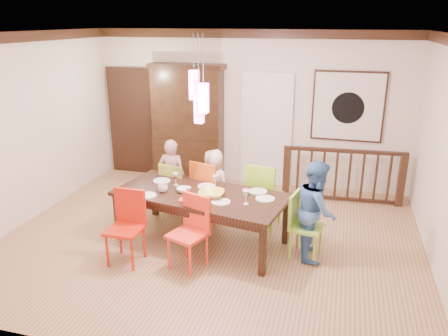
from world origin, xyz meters
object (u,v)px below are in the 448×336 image
(chair_end_right, at_px, (307,222))
(balustrade, at_px, (343,175))
(china_hutch, at_px, (188,124))
(dining_table, at_px, (201,198))
(person_end_right, at_px, (316,210))
(person_far_left, at_px, (172,177))
(chair_far_left, at_px, (178,186))
(person_far_mid, at_px, (214,184))

(chair_end_right, xyz_separation_m, balustrade, (0.43, 2.10, -0.01))
(balustrade, bearing_deg, china_hutch, 169.72)
(dining_table, distance_m, person_end_right, 1.60)
(person_far_left, bearing_deg, balustrade, -154.46)
(china_hutch, bearing_deg, balustrade, -6.65)
(chair_end_right, height_order, person_end_right, person_end_right)
(person_far_left, bearing_deg, dining_table, 133.82)
(chair_end_right, xyz_separation_m, person_far_left, (-2.26, 0.87, 0.11))
(balustrade, distance_m, person_far_left, 2.96)
(chair_far_left, relative_size, balustrade, 0.45)
(chair_end_right, bearing_deg, person_end_right, -48.63)
(china_hutch, distance_m, person_far_mid, 1.96)
(balustrade, bearing_deg, person_end_right, -102.59)
(chair_far_left, bearing_deg, person_end_right, 174.42)
(chair_far_left, distance_m, person_end_right, 2.34)
(dining_table, relative_size, person_far_mid, 2.23)
(person_end_right, bearing_deg, person_far_left, 62.98)
(dining_table, relative_size, person_end_right, 1.89)
(chair_end_right, height_order, china_hutch, china_hutch)
(balustrade, bearing_deg, person_far_left, -159.12)
(balustrade, bearing_deg, chair_end_right, -105.11)
(china_hutch, relative_size, person_far_mid, 1.99)
(chair_far_left, distance_m, person_far_left, 0.20)
(chair_far_left, height_order, balustrade, balustrade)
(china_hutch, height_order, person_far_left, china_hutch)
(dining_table, bearing_deg, person_far_mid, 103.82)
(chair_far_left, height_order, chair_end_right, chair_far_left)
(chair_end_right, relative_size, person_end_right, 0.67)
(chair_far_left, height_order, china_hutch, china_hutch)
(chair_far_left, distance_m, person_far_mid, 0.59)
(person_far_mid, distance_m, person_end_right, 1.83)
(chair_far_left, height_order, person_end_right, person_end_right)
(chair_end_right, xyz_separation_m, china_hutch, (-2.54, 2.44, 0.63))
(person_end_right, bearing_deg, chair_far_left, 64.59)
(chair_end_right, distance_m, person_far_mid, 1.77)
(balustrade, xyz_separation_m, person_end_right, (-0.32, -2.03, 0.18))
(dining_table, height_order, person_far_left, person_far_left)
(chair_far_left, xyz_separation_m, chair_end_right, (2.13, -0.75, -0.02))
(china_hutch, relative_size, person_far_left, 1.82)
(china_hutch, height_order, balustrade, china_hutch)
(chair_far_left, xyz_separation_m, china_hutch, (-0.42, 1.69, 0.61))
(china_hutch, bearing_deg, dining_table, -66.42)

